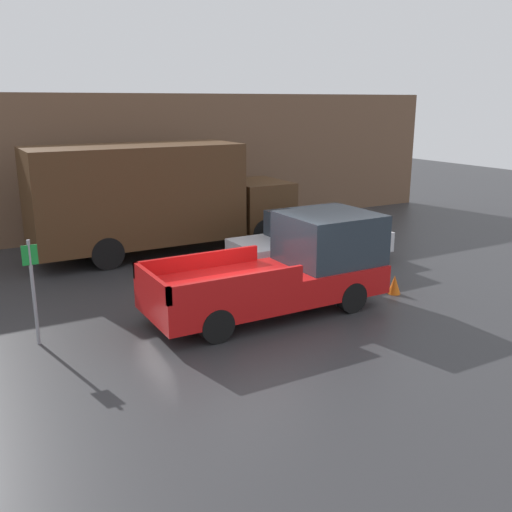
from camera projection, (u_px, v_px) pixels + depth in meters
The scene contains 7 objects.
ground_plane at pixel (252, 316), 13.05m from camera, with size 60.00×60.00×0.00m, color #2D2D30.
building_wall at pixel (122, 166), 20.33m from camera, with size 28.00×0.15×5.02m.
pickup_truck at pixel (289, 268), 13.28m from camera, with size 5.61×2.10×2.18m.
car at pixel (313, 237), 17.04m from camera, with size 4.87×1.89×1.63m.
delivery_truck at pixel (154, 196), 18.04m from camera, with size 8.52×2.51×3.46m.
parking_sign at pixel (33, 286), 11.25m from camera, with size 0.30×0.07×2.17m.
traffic_cone at pixel (394, 285), 14.50m from camera, with size 0.33×0.33×0.49m.
Camera 1 is at (-5.96, -10.67, 4.77)m, focal length 40.00 mm.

